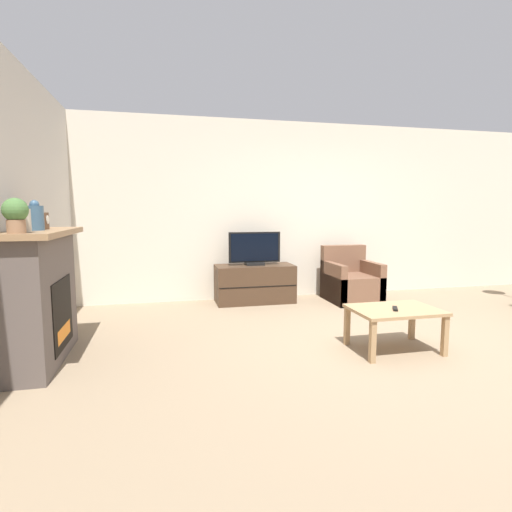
# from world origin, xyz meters

# --- Properties ---
(ground_plane) EXTENTS (24.00, 24.00, 0.00)m
(ground_plane) POSITION_xyz_m (0.00, 0.00, 0.00)
(ground_plane) COLOR #89755B
(wall_back) EXTENTS (12.00, 0.06, 2.70)m
(wall_back) POSITION_xyz_m (0.00, 2.56, 1.35)
(wall_back) COLOR beige
(wall_back) RESTS_ON ground
(fireplace) EXTENTS (0.45, 1.31, 1.18)m
(fireplace) POSITION_xyz_m (-3.34, 0.37, 0.60)
(fireplace) COLOR #564C47
(fireplace) RESTS_ON ground
(mantel_vase_left) EXTENTS (0.11, 0.11, 0.22)m
(mantel_vase_left) POSITION_xyz_m (-3.33, -0.02, 1.28)
(mantel_vase_left) COLOR beige
(mantel_vase_left) RESTS_ON fireplace
(mantel_vase_centre_left) EXTENTS (0.14, 0.14, 0.26)m
(mantel_vase_centre_left) POSITION_xyz_m (-3.33, 0.27, 1.30)
(mantel_vase_centre_left) COLOR #385670
(mantel_vase_centre_left) RESTS_ON fireplace
(mantel_clock) EXTENTS (0.08, 0.11, 0.15)m
(mantel_clock) POSITION_xyz_m (-3.33, 0.50, 1.26)
(mantel_clock) COLOR brown
(mantel_clock) RESTS_ON fireplace
(potted_plant) EXTENTS (0.18, 0.18, 0.26)m
(potted_plant) POSITION_xyz_m (-3.33, -0.18, 1.33)
(potted_plant) COLOR #936B4C
(potted_plant) RESTS_ON fireplace
(tv_stand) EXTENTS (1.15, 0.52, 0.55)m
(tv_stand) POSITION_xyz_m (-0.98, 2.23, 0.28)
(tv_stand) COLOR #422D1E
(tv_stand) RESTS_ON ground
(tv) EXTENTS (0.77, 0.18, 0.49)m
(tv) POSITION_xyz_m (-0.98, 2.23, 0.78)
(tv) COLOR black
(tv) RESTS_ON tv_stand
(armchair) EXTENTS (0.70, 0.76, 0.82)m
(armchair) POSITION_xyz_m (0.44, 2.00, 0.27)
(armchair) COLOR brown
(armchair) RESTS_ON ground
(coffee_table) EXTENTS (0.82, 0.59, 0.41)m
(coffee_table) POSITION_xyz_m (-0.12, -0.07, 0.36)
(coffee_table) COLOR #A37F56
(coffee_table) RESTS_ON ground
(remote) EXTENTS (0.11, 0.15, 0.02)m
(remote) POSITION_xyz_m (-0.15, -0.12, 0.42)
(remote) COLOR black
(remote) RESTS_ON coffee_table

